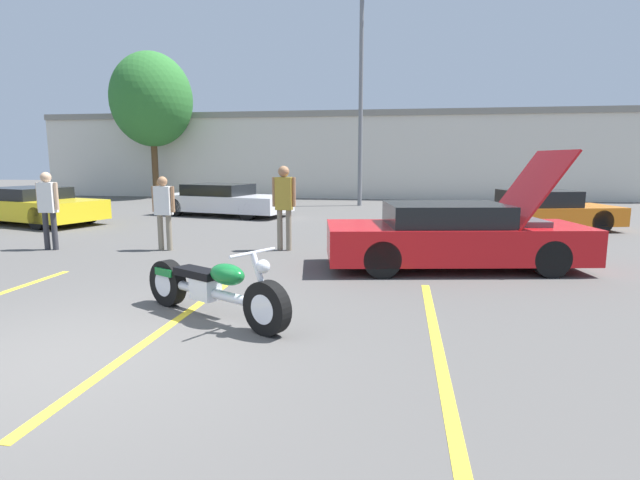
# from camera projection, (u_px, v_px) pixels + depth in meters

# --- Properties ---
(ground_plane) EXTENTS (80.00, 80.00, 0.00)m
(ground_plane) POSITION_uv_depth(u_px,v_px,m) (73.00, 358.00, 5.04)
(ground_plane) COLOR #514F4C
(parking_stripe_middle) EXTENTS (0.12, 5.06, 0.01)m
(parking_stripe_middle) POSITION_uv_depth(u_px,v_px,m) (167.00, 327.00, 5.95)
(parking_stripe_middle) COLOR yellow
(parking_stripe_middle) RESTS_ON ground
(parking_stripe_back) EXTENTS (0.12, 5.06, 0.01)m
(parking_stripe_back) POSITION_uv_depth(u_px,v_px,m) (436.00, 342.00, 5.46)
(parking_stripe_back) COLOR yellow
(parking_stripe_back) RESTS_ON ground
(far_building) EXTENTS (32.00, 4.20, 4.40)m
(far_building) POSITION_uv_depth(u_px,v_px,m) (340.00, 153.00, 26.98)
(far_building) COLOR beige
(far_building) RESTS_ON ground
(light_pole) EXTENTS (1.21, 0.28, 8.79)m
(light_pole) POSITION_uv_depth(u_px,v_px,m) (363.00, 92.00, 20.93)
(light_pole) COLOR slate
(light_pole) RESTS_ON ground
(tree_background) EXTENTS (4.05, 4.05, 7.29)m
(tree_background) POSITION_uv_depth(u_px,v_px,m) (152.00, 100.00, 25.06)
(tree_background) COLOR brown
(tree_background) RESTS_ON ground
(motorcycle) EXTENTS (2.27, 1.36, 0.95)m
(motorcycle) POSITION_uv_depth(u_px,v_px,m) (213.00, 288.00, 6.23)
(motorcycle) COLOR black
(motorcycle) RESTS_ON ground
(show_car_hood_open) EXTENTS (4.86, 2.50, 2.15)m
(show_car_hood_open) POSITION_uv_depth(u_px,v_px,m) (456.00, 236.00, 9.12)
(show_car_hood_open) COLOR red
(show_car_hood_open) RESTS_ON ground
(parked_car_right_row) EXTENTS (4.36, 2.69, 1.13)m
(parked_car_right_row) POSITION_uv_depth(u_px,v_px,m) (541.00, 211.00, 14.08)
(parked_car_right_row) COLOR orange
(parked_car_right_row) RESTS_ON ground
(parked_car_mid_row) EXTENTS (5.04, 2.90, 1.12)m
(parked_car_mid_row) POSITION_uv_depth(u_px,v_px,m) (222.00, 200.00, 17.78)
(parked_car_mid_row) COLOR silver
(parked_car_mid_row) RESTS_ON ground
(parked_car_left_row) EXTENTS (5.02, 3.18, 1.12)m
(parked_car_left_row) POSITION_uv_depth(u_px,v_px,m) (32.00, 206.00, 15.53)
(parked_car_left_row) COLOR yellow
(parked_car_left_row) RESTS_ON ground
(spectator_near_motorcycle) EXTENTS (0.52, 0.24, 1.85)m
(spectator_near_motorcycle) POSITION_uv_depth(u_px,v_px,m) (284.00, 200.00, 10.83)
(spectator_near_motorcycle) COLOR gray
(spectator_near_motorcycle) RESTS_ON ground
(spectator_by_show_car) EXTENTS (0.52, 0.21, 1.62)m
(spectator_by_show_car) POSITION_uv_depth(u_px,v_px,m) (164.00, 207.00, 10.86)
(spectator_by_show_car) COLOR gray
(spectator_by_show_car) RESTS_ON ground
(spectator_midground) EXTENTS (0.52, 0.22, 1.71)m
(spectator_midground) POSITION_uv_depth(u_px,v_px,m) (48.00, 204.00, 10.92)
(spectator_midground) COLOR #333338
(spectator_midground) RESTS_ON ground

